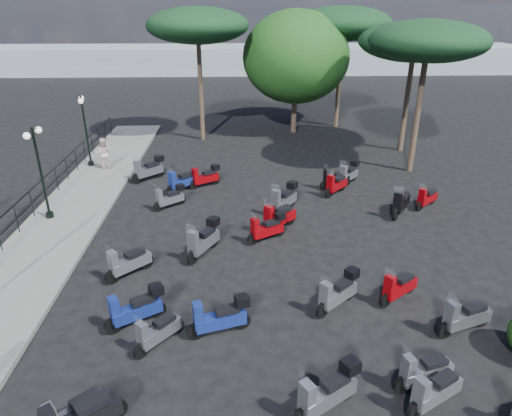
{
  "coord_description": "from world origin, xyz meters",
  "views": [
    {
      "loc": [
        0.51,
        -13.35,
        8.06
      ],
      "look_at": [
        1.05,
        1.67,
        1.2
      ],
      "focal_mm": 32.0,
      "sensor_mm": 36.0,
      "label": 1
    }
  ],
  "objects_px": {
    "scooter_21": "(335,179)",
    "broadleaf_tree": "(296,57)",
    "lamp_post_1": "(40,168)",
    "scooter_16": "(327,393)",
    "pedestrian_far": "(104,153)",
    "scooter_20": "(336,185)",
    "scooter_11": "(205,177)",
    "pine_3": "(428,41)",
    "pine_0": "(343,24)",
    "scooter_24": "(465,317)",
    "scooter_12": "(219,318)",
    "scooter_15": "(284,199)",
    "scooter_18": "(398,288)",
    "scooter_1": "(75,414)",
    "scooter_10": "(170,198)",
    "scooter_17": "(424,372)",
    "scooter_23": "(434,392)",
    "scooter_9": "(203,240)",
    "scooter_19": "(278,218)",
    "scooter_26": "(427,198)",
    "scooter_5": "(149,169)",
    "scooter_13": "(338,293)",
    "scooter_27": "(348,174)",
    "lamp_post_2": "(85,126)",
    "pine_1": "(415,42)",
    "scooter_3": "(128,263)",
    "scooter_2": "(136,309)",
    "scooter_4": "(181,182)",
    "scooter_25": "(401,203)",
    "pine_2": "(198,26)"
  },
  "relations": [
    {
      "from": "scooter_10",
      "to": "scooter_24",
      "type": "xyz_separation_m",
      "value": [
        8.83,
        -8.34,
        0.02
      ]
    },
    {
      "from": "scooter_17",
      "to": "scooter_23",
      "type": "xyz_separation_m",
      "value": [
        0.01,
        -0.59,
        0.01
      ]
    },
    {
      "from": "scooter_5",
      "to": "pine_3",
      "type": "relative_size",
      "value": 0.2
    },
    {
      "from": "scooter_15",
      "to": "scooter_24",
      "type": "xyz_separation_m",
      "value": [
        4.05,
        -7.76,
        -0.08
      ]
    },
    {
      "from": "scooter_16",
      "to": "pine_1",
      "type": "relative_size",
      "value": 0.22
    },
    {
      "from": "scooter_15",
      "to": "scooter_21",
      "type": "height_order",
      "value": "scooter_15"
    },
    {
      "from": "lamp_post_1",
      "to": "scooter_16",
      "type": "distance_m",
      "value": 13.6
    },
    {
      "from": "lamp_post_1",
      "to": "scooter_9",
      "type": "distance_m",
      "value": 7.18
    },
    {
      "from": "scooter_21",
      "to": "pine_1",
      "type": "distance_m",
      "value": 9.48
    },
    {
      "from": "scooter_11",
      "to": "pine_3",
      "type": "xyz_separation_m",
      "value": [
        10.42,
        1.82,
        5.85
      ]
    },
    {
      "from": "pine_3",
      "to": "scooter_1",
      "type": "bearing_deg",
      "value": -128.65
    },
    {
      "from": "scooter_17",
      "to": "pine_1",
      "type": "xyz_separation_m",
      "value": [
        5.37,
        17.89,
        5.59
      ]
    },
    {
      "from": "scooter_18",
      "to": "scooter_20",
      "type": "xyz_separation_m",
      "value": [
        -0.24,
        8.09,
        0.02
      ]
    },
    {
      "from": "scooter_12",
      "to": "pine_3",
      "type": "bearing_deg",
      "value": -54.3
    },
    {
      "from": "scooter_3",
      "to": "scooter_26",
      "type": "relative_size",
      "value": 1.13
    },
    {
      "from": "scooter_18",
      "to": "scooter_26",
      "type": "xyz_separation_m",
      "value": [
        3.32,
        6.5,
        -0.02
      ]
    },
    {
      "from": "pedestrian_far",
      "to": "scooter_20",
      "type": "height_order",
      "value": "pedestrian_far"
    },
    {
      "from": "scooter_21",
      "to": "broadleaf_tree",
      "type": "relative_size",
      "value": 0.2
    },
    {
      "from": "scooter_9",
      "to": "broadleaf_tree",
      "type": "bearing_deg",
      "value": -77.88
    },
    {
      "from": "pine_2",
      "to": "scooter_20",
      "type": "bearing_deg",
      "value": -54.32
    },
    {
      "from": "pine_2",
      "to": "scooter_19",
      "type": "bearing_deg",
      "value": -73.55
    },
    {
      "from": "pine_3",
      "to": "scooter_12",
      "type": "bearing_deg",
      "value": -127.13
    },
    {
      "from": "scooter_11",
      "to": "scooter_24",
      "type": "bearing_deg",
      "value": -177.55
    },
    {
      "from": "scooter_24",
      "to": "pine_3",
      "type": "relative_size",
      "value": 0.23
    },
    {
      "from": "lamp_post_2",
      "to": "scooter_4",
      "type": "xyz_separation_m",
      "value": [
        5.13,
        -3.46,
        -1.75
      ]
    },
    {
      "from": "scooter_2",
      "to": "pine_2",
      "type": "height_order",
      "value": "pine_2"
    },
    {
      "from": "scooter_4",
      "to": "scooter_25",
      "type": "xyz_separation_m",
      "value": [
        9.25,
        -2.83,
        0.03
      ]
    },
    {
      "from": "pedestrian_far",
      "to": "pine_3",
      "type": "height_order",
      "value": "pine_3"
    },
    {
      "from": "scooter_12",
      "to": "scooter_27",
      "type": "distance_m",
      "value": 12.06
    },
    {
      "from": "pine_1",
      "to": "pine_3",
      "type": "relative_size",
      "value": 0.97
    },
    {
      "from": "scooter_15",
      "to": "scooter_18",
      "type": "height_order",
      "value": "scooter_15"
    },
    {
      "from": "scooter_2",
      "to": "scooter_19",
      "type": "relative_size",
      "value": 1.05
    },
    {
      "from": "scooter_12",
      "to": "scooter_13",
      "type": "distance_m",
      "value": 3.46
    },
    {
      "from": "scooter_24",
      "to": "scooter_9",
      "type": "bearing_deg",
      "value": 39.1
    },
    {
      "from": "scooter_24",
      "to": "pine_0",
      "type": "distance_m",
      "value": 22.71
    },
    {
      "from": "broadleaf_tree",
      "to": "scooter_2",
      "type": "bearing_deg",
      "value": -108.08
    },
    {
      "from": "pine_0",
      "to": "scooter_25",
      "type": "bearing_deg",
      "value": -90.85
    },
    {
      "from": "scooter_27",
      "to": "lamp_post_2",
      "type": "bearing_deg",
      "value": 27.96
    },
    {
      "from": "pedestrian_far",
      "to": "scooter_21",
      "type": "bearing_deg",
      "value": 159.58
    },
    {
      "from": "scooter_5",
      "to": "pine_2",
      "type": "xyz_separation_m",
      "value": [
        2.14,
        7.14,
        6.18
      ]
    },
    {
      "from": "scooter_13",
      "to": "scooter_24",
      "type": "relative_size",
      "value": 0.84
    },
    {
      "from": "scooter_3",
      "to": "scooter_15",
      "type": "distance_m",
      "value": 7.14
    },
    {
      "from": "scooter_9",
      "to": "pedestrian_far",
      "type": "bearing_deg",
      "value": -28.03
    },
    {
      "from": "scooter_16",
      "to": "scooter_1",
      "type": "bearing_deg",
      "value": 60.42
    },
    {
      "from": "lamp_post_1",
      "to": "pine_0",
      "type": "bearing_deg",
      "value": 51.82
    },
    {
      "from": "scooter_19",
      "to": "scooter_26",
      "type": "bearing_deg",
      "value": -117.0
    },
    {
      "from": "scooter_9",
      "to": "pine_3",
      "type": "distance_m",
      "value": 14.21
    },
    {
      "from": "scooter_19",
      "to": "scooter_9",
      "type": "bearing_deg",
      "value": 79.73
    },
    {
      "from": "scooter_9",
      "to": "scooter_13",
      "type": "relative_size",
      "value": 1.21
    },
    {
      "from": "scooter_15",
      "to": "pedestrian_far",
      "type": "bearing_deg",
      "value": 5.75
    }
  ]
}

